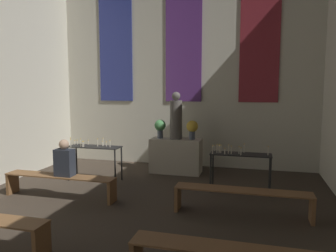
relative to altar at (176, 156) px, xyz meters
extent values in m
cube|color=beige|center=(0.00, 0.95, 2.42)|extent=(7.51, 0.12, 5.74)
cube|color=navy|center=(-2.04, 0.87, 2.99)|extent=(1.02, 0.03, 3.21)
cube|color=#60337F|center=(0.00, 0.87, 2.99)|extent=(1.02, 0.03, 3.21)
cube|color=maroon|center=(2.04, 0.87, 2.99)|extent=(1.02, 0.03, 3.21)
cube|color=#BCB29E|center=(0.00, 0.00, 0.00)|extent=(1.32, 0.58, 0.90)
cylinder|color=#5B5651|center=(0.00, 0.00, 0.95)|extent=(0.31, 0.31, 1.00)
sphere|color=#5B5651|center=(0.00, 0.00, 1.56)|extent=(0.22, 0.22, 0.22)
cylinder|color=#4C5666|center=(-0.43, 0.00, 0.57)|extent=(0.15, 0.15, 0.24)
sphere|color=#4C9351|center=(-0.43, 0.00, 0.79)|extent=(0.30, 0.30, 0.30)
cylinder|color=#4C5666|center=(0.43, 0.00, 0.57)|extent=(0.15, 0.15, 0.24)
sphere|color=gold|center=(0.43, 0.00, 0.79)|extent=(0.30, 0.30, 0.30)
cube|color=black|center=(-1.71, -1.21, 0.37)|extent=(1.27, 0.44, 0.02)
cylinder|color=black|center=(-2.31, -1.40, -0.04)|extent=(0.04, 0.04, 0.81)
cylinder|color=black|center=(-1.10, -1.40, -0.04)|extent=(0.04, 0.04, 0.81)
cylinder|color=black|center=(-2.31, -1.02, -0.04)|extent=(0.04, 0.04, 0.81)
cylinder|color=black|center=(-1.10, -1.02, -0.04)|extent=(0.04, 0.04, 0.81)
cylinder|color=silver|center=(-1.55, -1.08, 0.47)|extent=(0.02, 0.02, 0.17)
sphere|color=#F9CC4C|center=(-1.55, -1.08, 0.56)|extent=(0.02, 0.02, 0.02)
cylinder|color=silver|center=(-1.53, -1.13, 0.44)|extent=(0.02, 0.02, 0.10)
sphere|color=#F9CC4C|center=(-1.53, -1.13, 0.50)|extent=(0.02, 0.02, 0.02)
cylinder|color=silver|center=(-1.91, -1.35, 0.44)|extent=(0.02, 0.02, 0.12)
sphere|color=#F9CC4C|center=(-1.91, -1.35, 0.51)|extent=(0.02, 0.02, 0.02)
cylinder|color=silver|center=(-2.29, -1.30, 0.47)|extent=(0.02, 0.02, 0.18)
sphere|color=#F9CC4C|center=(-2.29, -1.30, 0.57)|extent=(0.02, 0.02, 0.02)
cylinder|color=silver|center=(-1.43, -1.14, 0.43)|extent=(0.02, 0.02, 0.09)
sphere|color=#F9CC4C|center=(-1.43, -1.14, 0.49)|extent=(0.02, 0.02, 0.02)
cylinder|color=silver|center=(-2.29, -1.11, 0.43)|extent=(0.02, 0.02, 0.09)
sphere|color=#F9CC4C|center=(-2.29, -1.11, 0.49)|extent=(0.02, 0.02, 0.02)
cylinder|color=silver|center=(-2.23, -1.40, 0.46)|extent=(0.02, 0.02, 0.16)
sphere|color=#F9CC4C|center=(-2.23, -1.40, 0.55)|extent=(0.02, 0.02, 0.02)
cylinder|color=silver|center=(-1.63, -1.21, 0.47)|extent=(0.02, 0.02, 0.17)
sphere|color=#F9CC4C|center=(-1.63, -1.21, 0.56)|extent=(0.02, 0.02, 0.02)
cylinder|color=silver|center=(-1.30, -1.22, 0.46)|extent=(0.02, 0.02, 0.14)
sphere|color=#F9CC4C|center=(-1.30, -1.22, 0.54)|extent=(0.02, 0.02, 0.02)
cylinder|color=silver|center=(-2.00, -1.34, 0.47)|extent=(0.02, 0.02, 0.17)
sphere|color=#F9CC4C|center=(-2.00, -1.34, 0.57)|extent=(0.02, 0.02, 0.02)
cylinder|color=silver|center=(-1.93, -1.37, 0.44)|extent=(0.02, 0.02, 0.12)
sphere|color=#F9CC4C|center=(-1.93, -1.37, 0.52)|extent=(0.02, 0.02, 0.02)
cylinder|color=silver|center=(-2.22, -1.11, 0.43)|extent=(0.02, 0.02, 0.10)
sphere|color=#F9CC4C|center=(-2.22, -1.11, 0.50)|extent=(0.02, 0.02, 0.02)
cylinder|color=silver|center=(-1.97, -1.03, 0.43)|extent=(0.02, 0.02, 0.10)
sphere|color=#F9CC4C|center=(-1.97, -1.03, 0.49)|extent=(0.02, 0.02, 0.02)
cube|color=black|center=(1.71, -1.21, 0.37)|extent=(1.27, 0.44, 0.02)
cylinder|color=black|center=(1.10, -1.40, -0.04)|extent=(0.04, 0.04, 0.81)
cylinder|color=black|center=(2.31, -1.40, -0.04)|extent=(0.04, 0.04, 0.81)
cylinder|color=black|center=(1.10, -1.02, -0.04)|extent=(0.04, 0.04, 0.81)
cylinder|color=black|center=(2.31, -1.02, -0.04)|extent=(0.04, 0.04, 0.81)
cylinder|color=silver|center=(1.29, -1.25, 0.46)|extent=(0.02, 0.02, 0.16)
sphere|color=#F9CC4C|center=(1.29, -1.25, 0.56)|extent=(0.02, 0.02, 0.02)
cylinder|color=silver|center=(1.13, -1.39, 0.47)|extent=(0.02, 0.02, 0.16)
sphere|color=#F9CC4C|center=(1.13, -1.39, 0.56)|extent=(0.02, 0.02, 0.02)
cylinder|color=silver|center=(1.72, -1.37, 0.46)|extent=(0.02, 0.02, 0.15)
sphere|color=#F9CC4C|center=(1.72, -1.37, 0.54)|extent=(0.02, 0.02, 0.02)
cylinder|color=silver|center=(1.38, -1.34, 0.44)|extent=(0.02, 0.02, 0.11)
sphere|color=#F9CC4C|center=(1.38, -1.34, 0.50)|extent=(0.02, 0.02, 0.02)
cylinder|color=silver|center=(1.45, -1.26, 0.47)|extent=(0.02, 0.02, 0.17)
sphere|color=#F9CC4C|center=(1.45, -1.26, 0.57)|extent=(0.02, 0.02, 0.02)
cylinder|color=silver|center=(2.26, -1.21, 0.47)|extent=(0.02, 0.02, 0.17)
sphere|color=#F9CC4C|center=(2.26, -1.21, 0.56)|extent=(0.02, 0.02, 0.02)
cylinder|color=silver|center=(1.25, -1.26, 0.46)|extent=(0.02, 0.02, 0.15)
sphere|color=#F9CC4C|center=(1.25, -1.26, 0.55)|extent=(0.02, 0.02, 0.02)
cylinder|color=silver|center=(1.77, -1.08, 0.47)|extent=(0.02, 0.02, 0.18)
sphere|color=#F9CC4C|center=(1.77, -1.08, 0.57)|extent=(0.02, 0.02, 0.02)
cylinder|color=silver|center=(1.20, -1.23, 0.47)|extent=(0.02, 0.02, 0.16)
sphere|color=#F9CC4C|center=(1.20, -1.23, 0.56)|extent=(0.02, 0.02, 0.02)
cylinder|color=silver|center=(1.67, -1.25, 0.46)|extent=(0.02, 0.02, 0.15)
sphere|color=#F9CC4C|center=(1.67, -1.25, 0.54)|extent=(0.02, 0.02, 0.02)
cylinder|color=silver|center=(1.51, -1.30, 0.46)|extent=(0.02, 0.02, 0.16)
sphere|color=#F9CC4C|center=(1.51, -1.30, 0.55)|extent=(0.02, 0.02, 0.02)
cylinder|color=silver|center=(1.13, -1.06, 0.44)|extent=(0.02, 0.02, 0.11)
sphere|color=#F9CC4C|center=(1.13, -1.06, 0.51)|extent=(0.02, 0.02, 0.02)
cylinder|color=silver|center=(1.25, -1.10, 0.46)|extent=(0.02, 0.02, 0.15)
sphere|color=#F9CC4C|center=(1.25, -1.10, 0.54)|extent=(0.02, 0.02, 0.02)
cube|color=brown|center=(-0.65, -4.71, -0.23)|extent=(0.06, 0.32, 0.44)
cube|color=brown|center=(1.80, -4.71, 0.01)|extent=(2.34, 0.36, 0.03)
cube|color=brown|center=(-1.80, -2.54, 0.01)|extent=(2.34, 0.36, 0.03)
cube|color=brown|center=(-2.94, -2.54, -0.23)|extent=(0.06, 0.32, 0.44)
cube|color=brown|center=(-0.65, -2.54, -0.23)|extent=(0.06, 0.32, 0.44)
cube|color=brown|center=(1.80, -2.54, 0.01)|extent=(2.34, 0.36, 0.03)
cube|color=brown|center=(0.65, -2.54, -0.23)|extent=(0.06, 0.32, 0.44)
cube|color=brown|center=(2.94, -2.54, -0.23)|extent=(0.06, 0.32, 0.44)
cube|color=#282D38|center=(-1.67, -2.54, 0.29)|extent=(0.36, 0.24, 0.54)
sphere|color=tan|center=(-1.67, -2.54, 0.66)|extent=(0.20, 0.20, 0.20)
camera|label=1|loc=(1.98, -8.19, 1.78)|focal=35.00mm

